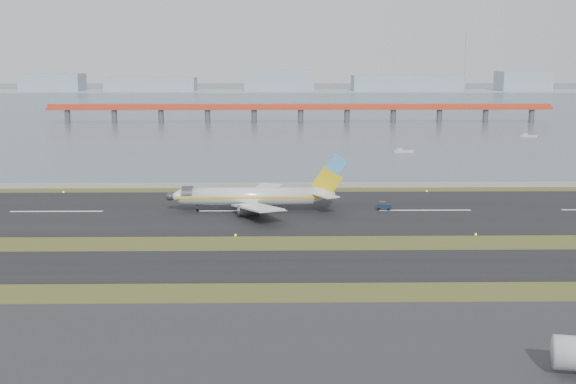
{
  "coord_description": "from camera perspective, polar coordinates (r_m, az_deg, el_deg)",
  "views": [
    {
      "loc": [
        7.81,
        -123.18,
        32.6
      ],
      "look_at": [
        10.01,
        22.0,
        5.72
      ],
      "focal_mm": 45.0,
      "sensor_mm": 36.0,
      "label": 1
    }
  ],
  "objects": [
    {
      "name": "bay_water",
      "position": [
        584.14,
        -1.65,
        7.29
      ],
      "size": [
        1400.0,
        800.0,
        1.3
      ],
      "primitive_type": "cube",
      "color": "#495A69",
      "rests_on": "ground"
    },
    {
      "name": "red_pier",
      "position": [
        374.24,
        1.01,
        6.61
      ],
      "size": [
        260.0,
        5.0,
        10.2
      ],
      "color": "#C43C21",
      "rests_on": "ground"
    },
    {
      "name": "ground",
      "position": [
        127.66,
        -4.36,
        -4.34
      ],
      "size": [
        1000.0,
        1000.0,
        0.0
      ],
      "primitive_type": "plane",
      "color": "#374318",
      "rests_on": "ground"
    },
    {
      "name": "seawall",
      "position": [
        186.13,
        -3.26,
        0.54
      ],
      "size": [
        1000.0,
        2.5,
        1.0
      ],
      "primitive_type": "cube",
      "color": "gray",
      "rests_on": "ground"
    },
    {
      "name": "workboat_near",
      "position": [
        257.66,
        9.06,
        3.21
      ],
      "size": [
        6.83,
        2.2,
        1.65
      ],
      "rotation": [
        0.0,
        0.0,
        -0.01
      ],
      "color": "#B8B8BC",
      "rests_on": "ground"
    },
    {
      "name": "airliner",
      "position": [
        155.2,
        -2.62,
        -0.34
      ],
      "size": [
        38.52,
        32.89,
        12.8
      ],
      "color": "silver",
      "rests_on": "ground"
    },
    {
      "name": "runway_strip",
      "position": [
        156.79,
        -3.71,
        -1.51
      ],
      "size": [
        1000.0,
        45.0,
        0.1
      ],
      "primitive_type": "cube",
      "color": "black",
      "rests_on": "ground"
    },
    {
      "name": "far_shoreline",
      "position": [
        743.67,
        -0.43,
        8.44
      ],
      "size": [
        1400.0,
        80.0,
        60.5
      ],
      "color": "#97A6B2",
      "rests_on": "ground"
    },
    {
      "name": "taxiway_strip",
      "position": [
        116.11,
        -4.71,
        -5.83
      ],
      "size": [
        1000.0,
        18.0,
        0.1
      ],
      "primitive_type": "cube",
      "color": "black",
      "rests_on": "ground"
    },
    {
      "name": "workboat_far",
      "position": [
        321.79,
        18.44,
        4.23
      ],
      "size": [
        6.8,
        3.78,
        1.58
      ],
      "rotation": [
        0.0,
        0.0,
        -0.29
      ],
      "color": "#B8B8BC",
      "rests_on": "ground"
    },
    {
      "name": "pushback_tug",
      "position": [
        158.94,
        7.58,
        -1.1
      ],
      "size": [
        3.25,
        2.3,
        1.9
      ],
      "rotation": [
        0.0,
        0.0,
        -0.22
      ],
      "color": "#132034",
      "rests_on": "ground"
    }
  ]
}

